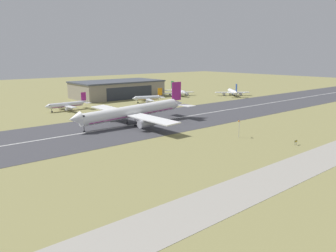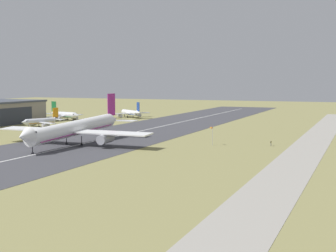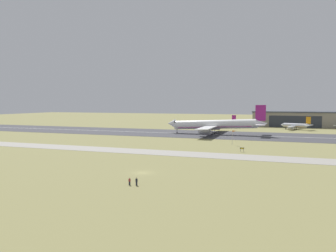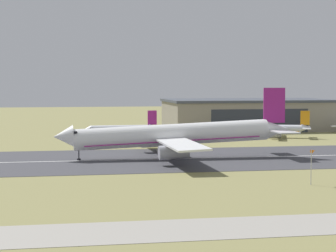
# 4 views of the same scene
# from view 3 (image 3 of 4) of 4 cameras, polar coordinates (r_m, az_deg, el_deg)

# --- Properties ---
(ground_plane) EXTENTS (720.20, 720.20, 0.00)m
(ground_plane) POSITION_cam_3_polar(r_m,az_deg,el_deg) (131.26, 4.71, -3.61)
(ground_plane) COLOR olive
(runway_strip) EXTENTS (480.20, 45.15, 0.06)m
(runway_strip) POSITION_cam_3_polar(r_m,az_deg,el_deg) (181.16, 8.88, -1.50)
(runway_strip) COLOR #3D3D42
(runway_strip) RESTS_ON ground_plane
(runway_centreline) EXTENTS (432.18, 0.70, 0.01)m
(runway_centreline) POSITION_cam_3_polar(r_m,az_deg,el_deg) (181.16, 8.88, -1.48)
(runway_centreline) COLOR silver
(runway_centreline) RESTS_ON runway_strip
(taxiway_road) EXTENTS (360.15, 11.56, 0.05)m
(taxiway_road) POSITION_cam_3_polar(r_m,az_deg,el_deg) (113.09, 2.23, -4.84)
(taxiway_road) COLOR gray
(taxiway_road) RESTS_ON ground_plane
(hangar_building) EXTENTS (58.87, 32.31, 11.20)m
(hangar_building) POSITION_cam_3_polar(r_m,az_deg,el_deg) (261.58, 21.12, 1.22)
(hangar_building) COLOR gray
(hangar_building) RESTS_ON ground_plane
(airplane_landing) EXTENTS (55.79, 55.12, 16.28)m
(airplane_landing) POSITION_cam_3_polar(r_m,az_deg,el_deg) (182.49, 8.13, 0.23)
(airplane_landing) COLOR white
(airplane_landing) RESTS_ON ground_plane
(airplane_parked_west) EXTENTS (20.38, 22.50, 8.59)m
(airplane_parked_west) POSITION_cam_3_polar(r_m,az_deg,el_deg) (226.93, 21.32, 0.08)
(airplane_parked_west) COLOR silver
(airplane_parked_west) RESTS_ON ground_plane
(airplane_parked_east) EXTENTS (23.42, 19.78, 8.79)m
(airplane_parked_east) POSITION_cam_3_polar(r_m,az_deg,el_deg) (233.97, 9.03, 0.50)
(airplane_parked_east) COLOR silver
(airplane_parked_east) RESTS_ON ground_plane
(windsock_pole) EXTENTS (1.73, 1.91, 6.06)m
(windsock_pole) POSITION_cam_3_polar(r_m,az_deg,el_deg) (138.79, 11.43, -1.02)
(windsock_pole) COLOR #B7B7BC
(windsock_pole) RESTS_ON ground_plane
(runway_sign) EXTENTS (1.41, 0.13, 1.54)m
(runway_sign) POSITION_cam_3_polar(r_m,az_deg,el_deg) (120.18, 12.76, -3.87)
(runway_sign) COLOR #4C4C51
(runway_sign) RESTS_ON ground_plane
(spectator_left) EXTENTS (0.40, 0.24, 1.59)m
(spectator_left) POSITION_cam_3_polar(r_m,az_deg,el_deg) (71.44, -6.71, -9.53)
(spectator_left) COLOR #282B38
(spectator_left) RESTS_ON ground_plane
(spectator_right) EXTENTS (0.40, 0.24, 1.69)m
(spectator_right) POSITION_cam_3_polar(r_m,az_deg,el_deg) (70.97, -5.50, -9.57)
(spectator_right) COLOR #282B38
(spectator_right) RESTS_ON ground_plane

